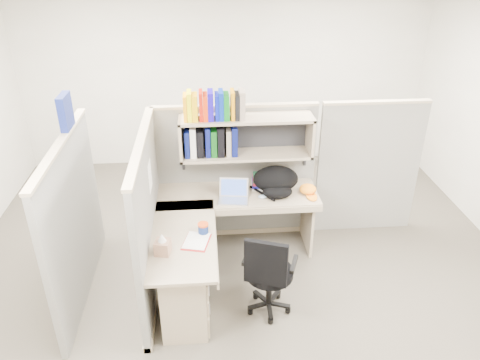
{
  "coord_description": "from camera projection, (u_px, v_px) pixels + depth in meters",
  "views": [
    {
      "loc": [
        -0.33,
        -3.84,
        3.23
      ],
      "look_at": [
        -0.0,
        0.25,
        1.07
      ],
      "focal_mm": 35.0,
      "sensor_mm": 36.0,
      "label": 1
    }
  ],
  "objects": [
    {
      "name": "tissue_box",
      "position": [
        162.0,
        244.0,
        4.09
      ],
      "size": [
        0.15,
        0.15,
        0.2
      ],
      "primitive_type": null,
      "rotation": [
        0.0,
        0.0,
        -0.2
      ],
      "color": "#A87A5F",
      "rests_on": "desk"
    },
    {
      "name": "room_shell",
      "position": [
        242.0,
        138.0,
        4.16
      ],
      "size": [
        6.0,
        6.0,
        6.0
      ],
      "color": "beige",
      "rests_on": "ground"
    },
    {
      "name": "cubicle",
      "position": [
        203.0,
        186.0,
        4.87
      ],
      "size": [
        3.79,
        1.84,
        1.95
      ],
      "color": "#62625D",
      "rests_on": "ground"
    },
    {
      "name": "backpack",
      "position": [
        277.0,
        182.0,
        5.01
      ],
      "size": [
        0.58,
        0.51,
        0.29
      ],
      "primitive_type": null,
      "rotation": [
        0.0,
        0.0,
        0.3
      ],
      "color": "black",
      "rests_on": "desk"
    },
    {
      "name": "paper_cup",
      "position": [
        230.0,
        183.0,
        5.2
      ],
      "size": [
        0.09,
        0.09,
        0.1
      ],
      "primitive_type": "cylinder",
      "rotation": [
        0.0,
        0.0,
        -0.28
      ],
      "color": "silver",
      "rests_on": "desk"
    },
    {
      "name": "loose_paper",
      "position": [
        196.0,
        240.0,
        4.3
      ],
      "size": [
        0.27,
        0.32,
        0.0
      ],
      "primitive_type": null,
      "rotation": [
        0.0,
        0.0,
        -0.25
      ],
      "color": "white",
      "rests_on": "desk"
    },
    {
      "name": "task_chair",
      "position": [
        268.0,
        286.0,
        4.36
      ],
      "size": [
        0.53,
        0.49,
        0.93
      ],
      "color": "black",
      "rests_on": "ground"
    },
    {
      "name": "book_stack",
      "position": [
        260.0,
        181.0,
        5.21
      ],
      "size": [
        0.21,
        0.27,
        0.12
      ],
      "primitive_type": null,
      "rotation": [
        0.0,
        0.0,
        -0.1
      ],
      "color": "slate",
      "rests_on": "desk"
    },
    {
      "name": "desk",
      "position": [
        202.0,
        266.0,
        4.43
      ],
      "size": [
        1.74,
        1.75,
        0.73
      ],
      "color": "gray",
      "rests_on": "ground"
    },
    {
      "name": "orange_cap",
      "position": [
        308.0,
        189.0,
        5.07
      ],
      "size": [
        0.23,
        0.25,
        0.1
      ],
      "primitive_type": null,
      "rotation": [
        0.0,
        0.0,
        0.26
      ],
      "color": "orange",
      "rests_on": "desk"
    },
    {
      "name": "ground",
      "position": [
        242.0,
        280.0,
        4.92
      ],
      "size": [
        6.0,
        6.0,
        0.0
      ],
      "primitive_type": "plane",
      "color": "#333028",
      "rests_on": "ground"
    },
    {
      "name": "snack_canister",
      "position": [
        203.0,
        228.0,
        4.39
      ],
      "size": [
        0.1,
        0.1,
        0.1
      ],
      "color": "navy",
      "rests_on": "desk"
    },
    {
      "name": "laptop",
      "position": [
        233.0,
        192.0,
        4.89
      ],
      "size": [
        0.35,
        0.35,
        0.22
      ],
      "primitive_type": null,
      "rotation": [
        0.0,
        0.0,
        -0.14
      ],
      "color": "silver",
      "rests_on": "desk"
    },
    {
      "name": "mouse",
      "position": [
        263.0,
        197.0,
        4.99
      ],
      "size": [
        0.11,
        0.08,
        0.04
      ],
      "primitive_type": "ellipsoid",
      "rotation": [
        0.0,
        0.0,
        -0.22
      ],
      "color": "#9CBDDD",
      "rests_on": "desk"
    }
  ]
}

